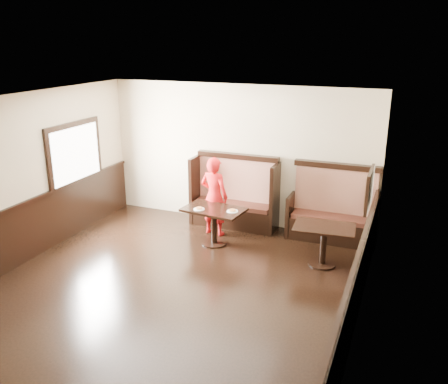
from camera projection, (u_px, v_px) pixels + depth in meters
The scene contains 9 objects.
ground at pixel (154, 305), 6.78m from camera, with size 7.00×7.00×0.00m, color black.
room_shell at pixel (143, 251), 6.92m from camera, with size 7.00×7.00×7.00m.
booth_main at pixel (235, 200), 9.52m from camera, with size 1.75×0.72×1.45m.
booth_neighbor at pixel (333, 215), 8.84m from camera, with size 1.65×0.72×1.45m.
table_main at pixel (214, 217), 8.62m from camera, with size 1.16×0.80×0.69m.
table_neighbor at pixel (324, 236), 7.82m from camera, with size 1.04×0.73×0.69m.
child at pixel (214, 196), 9.00m from camera, with size 0.56×0.37×1.53m, color red.
pizza_plate_left at pixel (199, 209), 8.52m from camera, with size 0.20×0.20×0.04m.
pizza_plate_right at pixel (232, 211), 8.41m from camera, with size 0.21×0.21×0.04m.
Camera 1 is at (3.16, -5.13, 3.64)m, focal length 38.00 mm.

